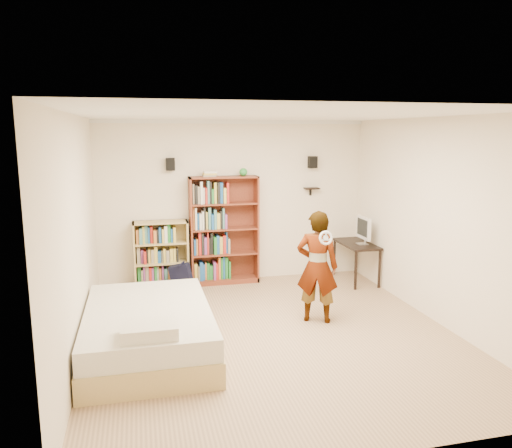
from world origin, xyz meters
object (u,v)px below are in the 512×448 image
at_px(tall_bookshelf, 224,230).
at_px(low_bookshelf, 161,254).
at_px(computer_desk, 356,262).
at_px(daybed, 148,324).
at_px(person, 317,267).

relative_size(tall_bookshelf, low_bookshelf, 1.64).
bearing_deg(computer_desk, tall_bookshelf, 168.92).
height_order(low_bookshelf, daybed, low_bookshelf).
height_order(low_bookshelf, person, person).
xyz_separation_m(tall_bookshelf, low_bookshelf, (-1.04, 0.00, -0.35)).
distance_m(tall_bookshelf, computer_desk, 2.30).
distance_m(low_bookshelf, person, 2.80).
bearing_deg(daybed, tall_bookshelf, 61.86).
relative_size(tall_bookshelf, computer_desk, 1.85).
relative_size(computer_desk, daybed, 0.44).
bearing_deg(daybed, person, 11.38).
bearing_deg(person, tall_bookshelf, -41.15).
distance_m(computer_desk, daybed, 4.05).
bearing_deg(tall_bookshelf, person, -65.96).
relative_size(low_bookshelf, person, 0.73).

